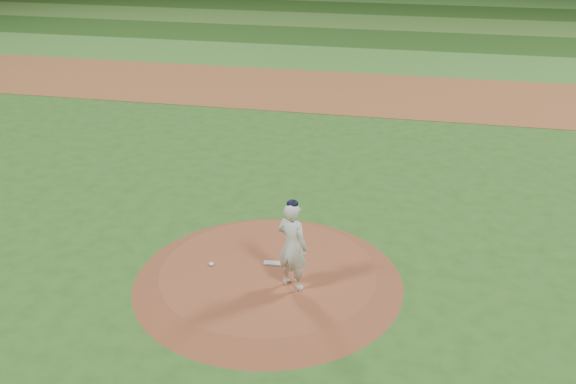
{
  "coord_description": "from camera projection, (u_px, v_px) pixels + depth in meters",
  "views": [
    {
      "loc": [
        2.67,
        -10.82,
        7.23
      ],
      "look_at": [
        0.0,
        2.0,
        1.1
      ],
      "focal_mm": 40.0,
      "sensor_mm": 36.0,
      "label": 1
    }
  ],
  "objects": [
    {
      "name": "ground",
      "position": [
        268.0,
        281.0,
        13.15
      ],
      "size": [
        120.0,
        120.0,
        0.0
      ],
      "primitive_type": "plane",
      "color": "#2C5E1E",
      "rests_on": "ground"
    },
    {
      "name": "infield_dirt_band",
      "position": [
        349.0,
        92.0,
        25.56
      ],
      "size": [
        70.0,
        6.0,
        0.02
      ],
      "primitive_type": "cube",
      "color": "brown",
      "rests_on": "ground"
    },
    {
      "name": "outfield_stripe_0",
      "position": [
        363.0,
        60.0,
        30.44
      ],
      "size": [
        70.0,
        5.0,
        0.02
      ],
      "primitive_type": "cube",
      "color": "#3D7A2C",
      "rests_on": "ground"
    },
    {
      "name": "outfield_stripe_1",
      "position": [
        372.0,
        39.0,
        34.87
      ],
      "size": [
        70.0,
        5.0,
        0.02
      ],
      "primitive_type": "cube",
      "color": "#204817",
      "rests_on": "ground"
    },
    {
      "name": "outfield_stripe_2",
      "position": [
        379.0,
        22.0,
        39.3
      ],
      "size": [
        70.0,
        5.0,
        0.02
      ],
      "primitive_type": "cube",
      "color": "#3D6D27",
      "rests_on": "ground"
    },
    {
      "name": "outfield_stripe_3",
      "position": [
        385.0,
        9.0,
        43.74
      ],
      "size": [
        70.0,
        5.0,
        0.02
      ],
      "primitive_type": "cube",
      "color": "#214616",
      "rests_on": "ground"
    },
    {
      "name": "pitchers_mound",
      "position": [
        268.0,
        276.0,
        13.1
      ],
      "size": [
        5.5,
        5.5,
        0.25
      ],
      "primitive_type": "cone",
      "color": "brown",
      "rests_on": "ground"
    },
    {
      "name": "pitching_rubber",
      "position": [
        278.0,
        264.0,
        13.26
      ],
      "size": [
        0.62,
        0.19,
        0.03
      ],
      "primitive_type": "cube",
      "rotation": [
        0.0,
        0.0,
        0.06
      ],
      "color": "silver",
      "rests_on": "pitchers_mound"
    },
    {
      "name": "rosin_bag",
      "position": [
        211.0,
        264.0,
        13.22
      ],
      "size": [
        0.11,
        0.11,
        0.06
      ],
      "primitive_type": "ellipsoid",
      "color": "white",
      "rests_on": "pitchers_mound"
    },
    {
      "name": "pitcher_on_mound",
      "position": [
        292.0,
        245.0,
        12.14
      ],
      "size": [
        0.78,
        0.66,
        1.87
      ],
      "color": "white",
      "rests_on": "pitchers_mound"
    }
  ]
}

